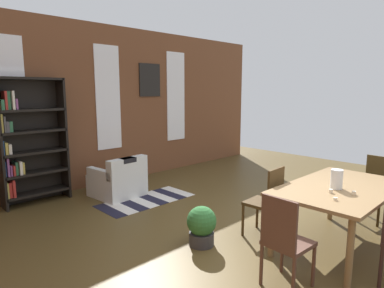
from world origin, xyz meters
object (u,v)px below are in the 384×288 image
object	(u,v)px
vase_on_table	(337,179)
dining_chair_head_left	(284,239)
bookshelf_tall	(28,142)
potted_plant_by_shelf	(202,225)
dining_table	(340,192)
armchair_white	(119,181)
dining_chair_far_left	(267,200)
dining_chair_head_right	(375,186)

from	to	relation	value
vase_on_table	dining_chair_head_left	distance (m)	1.20
bookshelf_tall	potted_plant_by_shelf	bearing A→B (deg)	-72.84
dining_table	vase_on_table	xyz separation A→B (m)	(-0.14, -0.00, 0.20)
dining_table	potted_plant_by_shelf	world-z (taller)	dining_table
bookshelf_tall	armchair_white	bearing A→B (deg)	-28.44
dining_chair_far_left	armchair_white	xyz separation A→B (m)	(-0.46, 2.87, -0.23)
armchair_white	potted_plant_by_shelf	xyz separation A→B (m)	(-0.32, -2.43, -0.02)
dining_chair_head_left	potted_plant_by_shelf	world-z (taller)	dining_chair_head_left
dining_chair_head_right	dining_table	bearing A→B (deg)	179.69
dining_table	dining_chair_far_left	xyz separation A→B (m)	(-0.41, 0.76, -0.18)
dining_table	dining_chair_head_right	xyz separation A→B (m)	(1.28, -0.01, -0.18)
bookshelf_tall	dining_chair_far_left	bearing A→B (deg)	-63.88
vase_on_table	potted_plant_by_shelf	bearing A→B (deg)	130.96
dining_chair_far_left	dining_chair_head_left	world-z (taller)	same
dining_chair_head_left	vase_on_table	bearing A→B (deg)	-0.18
dining_chair_far_left	armchair_white	world-z (taller)	dining_chair_far_left
dining_chair_head_right	dining_chair_far_left	size ratio (longest dim) A/B	1.00
dining_table	dining_chair_head_right	bearing A→B (deg)	-0.31
vase_on_table	dining_chair_head_right	bearing A→B (deg)	-0.28
dining_chair_head_left	bookshelf_tall	size ratio (longest dim) A/B	0.44
bookshelf_tall	potted_plant_by_shelf	xyz separation A→B (m)	(0.97, -3.13, -0.82)
dining_table	vase_on_table	size ratio (longest dim) A/B	7.89
dining_chair_head_right	armchair_white	bearing A→B (deg)	120.58
vase_on_table	bookshelf_tall	distance (m)	4.78
bookshelf_tall	dining_table	bearing A→B (deg)	-63.55
dining_table	potted_plant_by_shelf	bearing A→B (deg)	134.65
vase_on_table	armchair_white	bearing A→B (deg)	101.26
dining_chair_head_right	armchair_white	distance (m)	4.24
dining_table	potted_plant_by_shelf	distance (m)	1.75
dining_chair_head_left	armchair_white	xyz separation A→B (m)	(0.42, 3.63, -0.23)
dining_chair_head_right	dining_chair_head_left	bearing A→B (deg)	179.76
dining_chair_far_left	potted_plant_by_shelf	bearing A→B (deg)	150.71
dining_chair_head_right	potted_plant_by_shelf	distance (m)	2.77
dining_table	dining_chair_head_left	distance (m)	1.30
dining_table	vase_on_table	distance (m)	0.24
dining_chair_head_right	potted_plant_by_shelf	size ratio (longest dim) A/B	1.89
dining_chair_head_left	dining_chair_far_left	bearing A→B (deg)	40.88
dining_table	dining_chair_head_left	size ratio (longest dim) A/B	1.92
dining_chair_head_right	armchair_white	size ratio (longest dim) A/B	1.09
dining_chair_head_left	bookshelf_tall	world-z (taller)	bookshelf_tall
armchair_white	bookshelf_tall	bearing A→B (deg)	151.56
vase_on_table	dining_chair_far_left	bearing A→B (deg)	108.89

